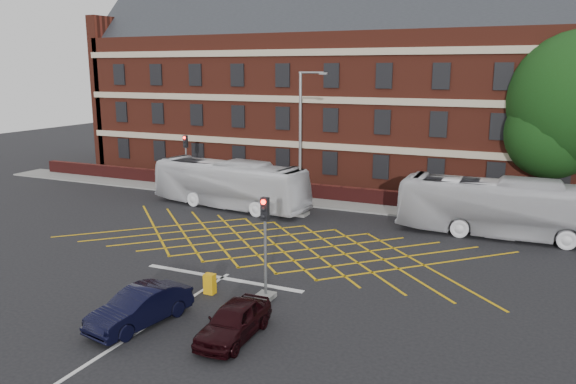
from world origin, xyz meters
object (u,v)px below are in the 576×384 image
at_px(street_lamp, 301,167).
at_px(bus_left, 230,184).
at_px(car_navy, 140,307).
at_px(traffic_light_far, 187,168).
at_px(traffic_light_near, 265,258).
at_px(direction_signs, 170,171).
at_px(bus_right, 506,208).
at_px(utility_cabinet, 210,284).
at_px(car_maroon, 234,321).

bearing_deg(street_lamp, bus_left, 179.18).
bearing_deg(car_navy, street_lamp, 103.39).
distance_m(car_navy, traffic_light_far, 23.92).
bearing_deg(traffic_light_near, car_navy, -127.39).
bearing_deg(direction_signs, car_navy, -56.46).
height_order(traffic_light_far, direction_signs, traffic_light_far).
relative_size(bus_right, traffic_light_near, 2.78).
height_order(traffic_light_near, street_lamp, street_lamp).
bearing_deg(traffic_light_far, car_navy, -59.70).
bearing_deg(bus_right, street_lamp, 91.36).
relative_size(bus_left, direction_signs, 5.24).
bearing_deg(bus_left, traffic_light_near, -137.01).
distance_m(bus_right, traffic_light_near, 15.81).
bearing_deg(car_navy, traffic_light_far, 130.90).
relative_size(street_lamp, direction_signs, 4.14).
bearing_deg(direction_signs, traffic_light_far, 2.50).
height_order(traffic_light_near, traffic_light_far, same).
relative_size(bus_right, utility_cabinet, 13.77).
distance_m(bus_right, street_lamp, 12.40).
distance_m(car_maroon, utility_cabinet, 4.24).
distance_m(car_navy, car_maroon, 3.72).
bearing_deg(utility_cabinet, car_maroon, -46.34).
bearing_deg(street_lamp, utility_cabinet, -83.25).
xyz_separation_m(car_maroon, traffic_light_far, (-15.74, 20.13, 1.13)).
bearing_deg(bus_right, car_maroon, 154.63).
xyz_separation_m(bus_right, traffic_light_near, (-8.34, -13.43, 0.11)).
bearing_deg(street_lamp, direction_signs, 164.70).
bearing_deg(traffic_light_near, bus_left, 125.42).
bearing_deg(utility_cabinet, bus_right, 52.50).
bearing_deg(car_maroon, traffic_light_near, 97.40).
relative_size(car_maroon, street_lamp, 0.41).
xyz_separation_m(bus_left, bus_right, (17.62, 0.38, 0.05)).
distance_m(traffic_light_far, street_lamp, 11.86).
xyz_separation_m(bus_right, traffic_light_far, (-23.53, 3.11, 0.11)).
relative_size(bus_right, direction_signs, 5.40).
bearing_deg(car_maroon, bus_right, 64.00).
xyz_separation_m(direction_signs, utility_cabinet, (14.39, -17.00, -0.95)).
relative_size(bus_right, traffic_light_far, 2.78).
relative_size(car_maroon, direction_signs, 1.71).
height_order(bus_left, bus_right, bus_right).
relative_size(bus_left, car_maroon, 3.07).
height_order(bus_left, traffic_light_near, traffic_light_near).
relative_size(traffic_light_far, utility_cabinet, 4.96).
xyz_separation_m(car_navy, traffic_light_far, (-12.06, 20.63, 1.08)).
height_order(car_maroon, traffic_light_near, traffic_light_near).
relative_size(traffic_light_far, street_lamp, 0.47).
height_order(bus_right, traffic_light_near, traffic_light_near).
xyz_separation_m(traffic_light_far, direction_signs, (-1.57, -0.07, -0.39)).
bearing_deg(utility_cabinet, direction_signs, 130.26).
bearing_deg(car_navy, bus_left, 120.33).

